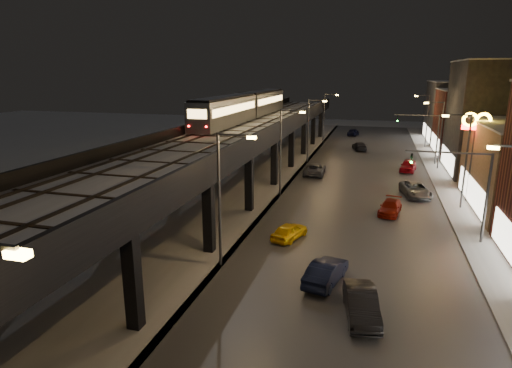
# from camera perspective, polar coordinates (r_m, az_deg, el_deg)

# --- Properties ---
(road_surface) EXTENTS (17.00, 120.00, 0.06)m
(road_surface) POSITION_cam_1_polar(r_m,az_deg,el_deg) (48.54, 13.73, -0.85)
(road_surface) COLOR #46474D
(road_surface) RESTS_ON ground
(sidewalk_right) EXTENTS (4.00, 120.00, 0.14)m
(sidewalk_right) POSITION_cam_1_polar(r_m,az_deg,el_deg) (49.28, 25.42, -1.59)
(sidewalk_right) COLOR #9FA1A8
(sidewalk_right) RESTS_ON ground
(under_viaduct_pavement) EXTENTS (11.00, 120.00, 0.06)m
(under_viaduct_pavement) POSITION_cam_1_polar(r_m,az_deg,el_deg) (50.74, -1.65, 0.24)
(under_viaduct_pavement) COLOR #9FA1A8
(under_viaduct_pavement) RESTS_ON ground
(elevated_viaduct) EXTENTS (9.00, 100.00, 6.30)m
(elevated_viaduct) POSITION_cam_1_polar(r_m,az_deg,el_deg) (46.69, -2.87, 5.97)
(elevated_viaduct) COLOR black
(elevated_viaduct) RESTS_ON ground
(viaduct_trackbed) EXTENTS (8.40, 100.00, 0.32)m
(viaduct_trackbed) POSITION_cam_1_polar(r_m,az_deg,el_deg) (46.70, -2.84, 6.92)
(viaduct_trackbed) COLOR #B2B7C1
(viaduct_trackbed) RESTS_ON elevated_viaduct
(viaduct_parapet_streetside) EXTENTS (0.30, 100.00, 1.10)m
(viaduct_parapet_streetside) POSITION_cam_1_polar(r_m,az_deg,el_deg) (45.47, 2.42, 7.31)
(viaduct_parapet_streetside) COLOR black
(viaduct_parapet_streetside) RESTS_ON elevated_viaduct
(viaduct_parapet_far) EXTENTS (0.30, 100.00, 1.10)m
(viaduct_parapet_far) POSITION_cam_1_polar(r_m,az_deg,el_deg) (48.23, -7.77, 7.61)
(viaduct_parapet_far) COLOR black
(viaduct_parapet_far) RESTS_ON elevated_viaduct
(building_d) EXTENTS (12.20, 13.20, 14.16)m
(building_d) POSITION_cam_1_polar(r_m,az_deg,el_deg) (62.00, 30.23, 7.52)
(building_d) COLOR #26262A
(building_d) RESTS_ON ground
(building_e) EXTENTS (12.20, 12.20, 10.16)m
(building_e) POSITION_cam_1_polar(r_m,az_deg,el_deg) (75.78, 27.55, 7.25)
(building_e) COLOR #5E2819
(building_e) RESTS_ON ground
(building_f) EXTENTS (12.20, 16.20, 11.16)m
(building_f) POSITION_cam_1_polar(r_m,az_deg,el_deg) (89.44, 25.89, 8.65)
(building_f) COLOR #353538
(building_f) RESTS_ON ground
(streetlight_left_1) EXTENTS (2.57, 0.28, 9.00)m
(streetlight_left_1) POSITION_cam_1_polar(r_m,az_deg,el_deg) (27.54, -4.42, -0.97)
(streetlight_left_1) COLOR #38383A
(streetlight_left_1) RESTS_ON ground
(streetlight_left_2) EXTENTS (2.57, 0.28, 9.00)m
(streetlight_left_2) POSITION_cam_1_polar(r_m,az_deg,el_deg) (44.47, 3.63, 5.03)
(streetlight_left_2) COLOR #38383A
(streetlight_left_2) RESTS_ON ground
(streetlight_right_2) EXTENTS (2.56, 0.28, 9.00)m
(streetlight_right_2) POSITION_cam_1_polar(r_m,az_deg,el_deg) (44.20, 25.95, 3.52)
(streetlight_right_2) COLOR #38383A
(streetlight_right_2) RESTS_ON ground
(streetlight_left_3) EXTENTS (2.57, 0.28, 9.00)m
(streetlight_left_3) POSITION_cam_1_polar(r_m,az_deg,el_deg) (62.01, 7.23, 7.65)
(streetlight_left_3) COLOR #38383A
(streetlight_left_3) RESTS_ON ground
(streetlight_right_3) EXTENTS (2.56, 0.28, 9.00)m
(streetlight_right_3) POSITION_cam_1_polar(r_m,az_deg,el_deg) (61.81, 23.24, 6.57)
(streetlight_right_3) COLOR #38383A
(streetlight_right_3) RESTS_ON ground
(streetlight_left_4) EXTENTS (2.57, 0.28, 9.00)m
(streetlight_left_4) POSITION_cam_1_polar(r_m,az_deg,el_deg) (79.75, 9.25, 9.10)
(streetlight_left_4) COLOR #38383A
(streetlight_left_4) RESTS_ON ground
(streetlight_right_4) EXTENTS (2.56, 0.28, 9.00)m
(streetlight_right_4) POSITION_cam_1_polar(r_m,az_deg,el_deg) (79.60, 21.72, 8.26)
(streetlight_right_4) COLOR #38383A
(streetlight_right_4) RESTS_ON ground
(traffic_light_rig_a) EXTENTS (6.10, 0.34, 7.00)m
(traffic_light_rig_a) POSITION_cam_1_polar(r_m,az_deg,el_deg) (35.51, 26.75, -0.19)
(traffic_light_rig_a) COLOR #38383A
(traffic_light_rig_a) RESTS_ON ground
(traffic_light_rig_b) EXTENTS (6.10, 0.34, 7.00)m
(traffic_light_rig_b) POSITION_cam_1_polar(r_m,az_deg,el_deg) (64.75, 22.08, 6.34)
(traffic_light_rig_b) COLOR #38383A
(traffic_light_rig_b) RESTS_ON ground
(subway_train) EXTENTS (2.80, 33.68, 3.35)m
(subway_train) POSITION_cam_1_polar(r_m,az_deg,el_deg) (59.09, -1.26, 10.39)
(subway_train) COLOR gray
(subway_train) RESTS_ON viaduct_trackbed
(car_taxi) EXTENTS (2.62, 4.08, 1.29)m
(car_taxi) POSITION_cam_1_polar(r_m,az_deg,el_deg) (33.51, 4.47, -6.36)
(car_taxi) COLOR #F4BE04
(car_taxi) RESTS_ON ground
(car_near_white) EXTENTS (2.49, 4.68, 1.46)m
(car_near_white) POSITION_cam_1_polar(r_m,az_deg,el_deg) (27.12, 9.32, -11.57)
(car_near_white) COLOR black
(car_near_white) RESTS_ON ground
(car_mid_silver) EXTENTS (2.61, 5.38, 1.48)m
(car_mid_silver) POSITION_cam_1_polar(r_m,az_deg,el_deg) (54.87, 7.82, 1.96)
(car_mid_silver) COLOR #535660
(car_mid_silver) RESTS_ON ground
(car_mid_dark) EXTENTS (2.92, 4.94, 1.34)m
(car_mid_dark) POSITION_cam_1_polar(r_m,az_deg,el_deg) (74.01, 13.64, 4.90)
(car_mid_dark) COLOR black
(car_mid_dark) RESTS_ON ground
(car_far_white) EXTENTS (2.46, 4.57, 1.48)m
(car_far_white) POSITION_cam_1_polar(r_m,az_deg,el_deg) (90.95, 12.84, 6.73)
(car_far_white) COLOR black
(car_far_white) RESTS_ON ground
(car_onc_silver) EXTENTS (2.32, 4.74, 1.50)m
(car_onc_silver) POSITION_cam_1_polar(r_m,az_deg,el_deg) (24.08, 13.85, -15.36)
(car_onc_silver) COLOR black
(car_onc_silver) RESTS_ON ground
(car_onc_dark) EXTENTS (3.42, 5.61, 1.45)m
(car_onc_dark) POSITION_cam_1_polar(r_m,az_deg,el_deg) (47.73, 20.52, -0.76)
(car_onc_dark) COLOR slate
(car_onc_dark) RESTS_ON ground
(car_onc_white) EXTENTS (2.40, 4.46, 1.23)m
(car_onc_white) POSITION_cam_1_polar(r_m,az_deg,el_deg) (41.13, 17.46, -3.05)
(car_onc_white) COLOR maroon
(car_onc_white) RESTS_ON ground
(car_onc_red) EXTENTS (2.55, 4.72, 1.52)m
(car_onc_red) POSITION_cam_1_polar(r_m,az_deg,el_deg) (59.60, 19.63, 2.27)
(car_onc_red) COLOR maroon
(car_onc_red) RESTS_ON ground
(sign_mcdonalds) EXTENTS (2.64, 0.32, 8.94)m
(sign_mcdonalds) POSITION_cam_1_polar(r_m,az_deg,el_deg) (46.80, 27.20, 6.26)
(sign_mcdonalds) COLOR #38383A
(sign_mcdonalds) RESTS_ON ground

